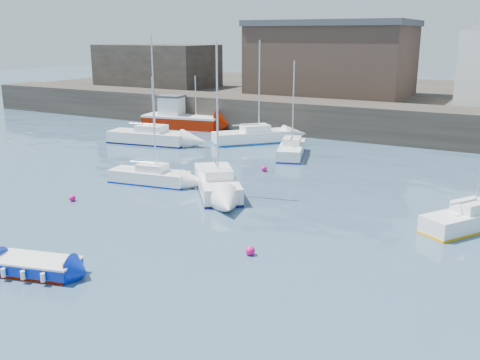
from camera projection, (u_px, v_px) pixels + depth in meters
The scene contains 16 objects.
water at pixel (75, 301), 18.63m from camera, with size 220.00×220.00×0.00m, color #2D4760.
quay_wall at pixel (363, 121), 47.88m from camera, with size 90.00×5.00×3.00m, color #28231E.
land_strip at pixel (406, 101), 63.14m from camera, with size 90.00×32.00×2.80m, color #28231E.
warehouse at pixel (331, 58), 56.08m from camera, with size 16.40×10.40×7.60m.
bldg_west at pixel (157, 66), 65.75m from camera, with size 14.00×8.00×5.00m.
blue_dinghy at pixel (36, 266), 20.60m from camera, with size 3.60×2.22×0.64m.
fishing_boat at pixel (180, 118), 53.05m from camera, with size 8.13×4.20×5.13m.
sailboat_a at pixel (150, 176), 33.18m from camera, with size 5.24×2.33×6.58m.
sailboat_b at pixel (217, 182), 31.49m from camera, with size 5.76×6.56×8.56m.
sailboat_c at pixel (468, 219), 25.39m from camera, with size 3.97×4.99×6.48m.
sailboat_e at pixel (149, 137), 45.32m from camera, with size 7.20×3.24×8.94m.
sailboat_f at pixel (291, 150), 40.73m from camera, with size 3.36×5.75×7.12m.
sailboat_h at pixel (252, 136), 45.74m from camera, with size 6.05×6.35×8.56m.
buoy_near at pixel (73, 201), 29.80m from camera, with size 0.37×0.37×0.37m, color #F10976.
buoy_mid at pixel (250, 255), 22.50m from camera, with size 0.41×0.41×0.41m, color #F10976.
buoy_far at pixel (264, 171), 36.28m from camera, with size 0.39×0.39×0.39m, color #F10976.
Camera 1 is at (13.13, -12.05, 8.97)m, focal length 40.00 mm.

